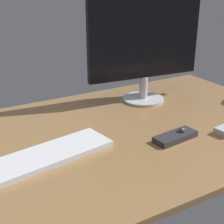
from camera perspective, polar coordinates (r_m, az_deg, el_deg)
name	(u,v)px	position (r cm, az deg, el deg)	size (l,w,h in cm)	color
desk	(120,133)	(117.15, 1.36, -3.65)	(140.00, 84.00, 2.00)	olive
monitor	(145,45)	(139.47, 5.65, 11.30)	(49.79, 17.88, 42.15)	#BEBEBE
keyboard	(51,154)	(101.96, -10.36, -7.08)	(37.58, 12.85, 1.69)	silver
media_remote	(176,136)	(112.23, 10.83, -4.10)	(16.03, 7.36, 3.56)	#2D2D33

